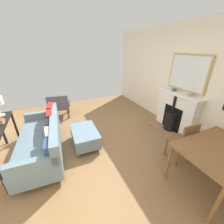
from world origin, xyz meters
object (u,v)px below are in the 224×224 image
(sofa, at_px, (44,139))
(dining_chair_near_fireplace, at_px, (184,140))
(fireplace, at_px, (175,114))
(mantel_bowl_near, at_px, (174,90))
(armchair_accent, at_px, (59,105))
(dining_table, at_px, (219,153))
(ottoman, at_px, (85,136))
(mantel_bowl_far, at_px, (190,95))

(sofa, distance_m, dining_chair_near_fireplace, 2.77)
(fireplace, bearing_deg, mantel_bowl_near, -100.80)
(armchair_accent, relative_size, dining_table, 0.65)
(ottoman, xyz_separation_m, dining_chair_near_fireplace, (-1.56, 1.32, 0.28))
(dining_chair_near_fireplace, bearing_deg, fireplace, -130.06)
(mantel_bowl_far, distance_m, ottoman, 2.62)
(sofa, bearing_deg, mantel_bowl_near, 176.48)
(ottoman, distance_m, armchair_accent, 1.74)
(mantel_bowl_far, height_order, armchair_accent, mantel_bowl_far)
(ottoman, relative_size, dining_table, 0.72)
(fireplace, height_order, mantel_bowl_near, mantel_bowl_near)
(armchair_accent, distance_m, dining_table, 4.07)
(mantel_bowl_far, relative_size, ottoman, 0.14)
(sofa, xyz_separation_m, dining_table, (-2.41, 1.95, 0.30))
(fireplace, xyz_separation_m, ottoman, (2.37, -0.35, -0.24))
(mantel_bowl_far, height_order, ottoman, mantel_bowl_far)
(mantel_bowl_near, bearing_deg, mantel_bowl_far, 90.00)
(mantel_bowl_near, bearing_deg, fireplace, 79.20)
(dining_table, height_order, dining_chair_near_fireplace, dining_chair_near_fireplace)
(dining_chair_near_fireplace, bearing_deg, mantel_bowl_far, -140.33)
(mantel_bowl_near, distance_m, armchair_accent, 3.39)
(mantel_bowl_near, relative_size, armchair_accent, 0.15)
(fireplace, distance_m, dining_chair_near_fireplace, 1.26)
(armchair_accent, bearing_deg, fireplace, 143.39)
(dining_table, bearing_deg, armchair_accent, -61.48)
(fireplace, bearing_deg, dining_chair_near_fireplace, 49.94)
(sofa, distance_m, dining_table, 3.11)
(fireplace, xyz_separation_m, armchair_accent, (2.74, -2.04, -0.04))
(mantel_bowl_near, height_order, dining_chair_near_fireplace, mantel_bowl_near)
(ottoman, relative_size, dining_chair_near_fireplace, 0.98)
(ottoman, bearing_deg, mantel_bowl_far, 165.77)
(armchair_accent, relative_size, dining_chair_near_fireplace, 0.90)
(mantel_bowl_near, distance_m, dining_chair_near_fireplace, 1.56)
(armchair_accent, bearing_deg, dining_table, 118.52)
(mantel_bowl_far, bearing_deg, dining_table, 56.37)
(armchair_accent, bearing_deg, dining_chair_near_fireplace, 122.78)
(fireplace, distance_m, mantel_bowl_near, 0.63)
(armchair_accent, xyz_separation_m, dining_table, (-1.94, 3.57, 0.23))
(mantel_bowl_near, relative_size, dining_chair_near_fireplace, 0.13)
(mantel_bowl_near, height_order, dining_table, mantel_bowl_near)
(mantel_bowl_far, relative_size, dining_table, 0.10)
(ottoman, bearing_deg, armchair_accent, -77.49)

